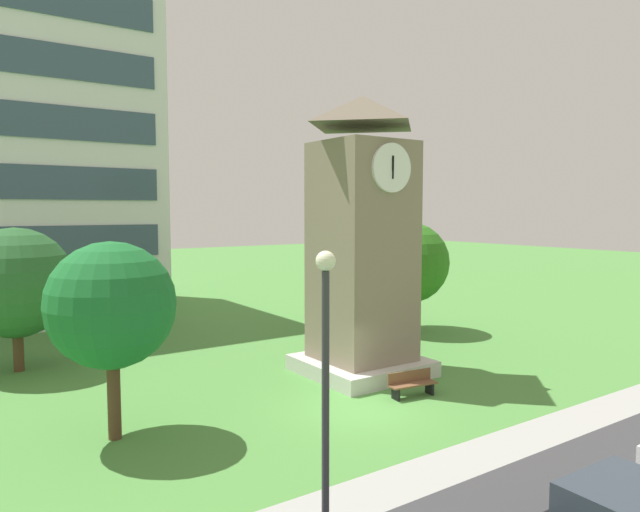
{
  "coord_description": "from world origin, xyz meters",
  "views": [
    {
      "loc": [
        -11.48,
        -14.41,
        6.52
      ],
      "look_at": [
        1.33,
        4.37,
        4.71
      ],
      "focal_mm": 32.24,
      "sensor_mm": 36.0,
      "label": 1
    }
  ],
  "objects_px": {
    "clock_tower": "(362,251)",
    "street_lamp": "(326,374)",
    "park_bench": "(412,384)",
    "tree_streetside": "(408,263)",
    "tree_by_building": "(111,306)",
    "tree_near_tower": "(16,283)"
  },
  "relations": [
    {
      "from": "park_bench",
      "to": "tree_near_tower",
      "type": "distance_m",
      "value": 16.1
    },
    {
      "from": "park_bench",
      "to": "tree_by_building",
      "type": "bearing_deg",
      "value": 168.01
    },
    {
      "from": "clock_tower",
      "to": "park_bench",
      "type": "relative_size",
      "value": 5.92
    },
    {
      "from": "clock_tower",
      "to": "street_lamp",
      "type": "xyz_separation_m",
      "value": [
        -8.41,
        -9.53,
        -1.3
      ]
    },
    {
      "from": "clock_tower",
      "to": "tree_by_building",
      "type": "bearing_deg",
      "value": -172.75
    },
    {
      "from": "park_bench",
      "to": "tree_streetside",
      "type": "height_order",
      "value": "tree_streetside"
    },
    {
      "from": "clock_tower",
      "to": "tree_near_tower",
      "type": "bearing_deg",
      "value": 144.75
    },
    {
      "from": "clock_tower",
      "to": "tree_near_tower",
      "type": "distance_m",
      "value": 13.97
    },
    {
      "from": "street_lamp",
      "to": "tree_streetside",
      "type": "distance_m",
      "value": 21.18
    },
    {
      "from": "park_bench",
      "to": "street_lamp",
      "type": "height_order",
      "value": "street_lamp"
    },
    {
      "from": "tree_by_building",
      "to": "tree_streetside",
      "type": "bearing_deg",
      "value": 19.9
    },
    {
      "from": "clock_tower",
      "to": "park_bench",
      "type": "distance_m",
      "value": 5.56
    },
    {
      "from": "park_bench",
      "to": "street_lamp",
      "type": "bearing_deg",
      "value": -142.24
    },
    {
      "from": "clock_tower",
      "to": "tree_by_building",
      "type": "distance_m",
      "value": 10.14
    },
    {
      "from": "clock_tower",
      "to": "street_lamp",
      "type": "bearing_deg",
      "value": -131.43
    },
    {
      "from": "clock_tower",
      "to": "tree_near_tower",
      "type": "relative_size",
      "value": 1.87
    },
    {
      "from": "clock_tower",
      "to": "tree_near_tower",
      "type": "height_order",
      "value": "clock_tower"
    },
    {
      "from": "park_bench",
      "to": "tree_streetside",
      "type": "xyz_separation_m",
      "value": [
        7.46,
        8.23,
        3.26
      ]
    },
    {
      "from": "tree_streetside",
      "to": "tree_by_building",
      "type": "distance_m",
      "value": 18.17
    },
    {
      "from": "park_bench",
      "to": "tree_streetside",
      "type": "bearing_deg",
      "value": 47.78
    },
    {
      "from": "clock_tower",
      "to": "park_bench",
      "type": "xyz_separation_m",
      "value": [
        -0.38,
        -3.32,
        -4.45
      ]
    },
    {
      "from": "park_bench",
      "to": "clock_tower",
      "type": "bearing_deg",
      "value": 83.39
    }
  ]
}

